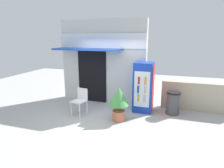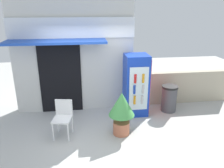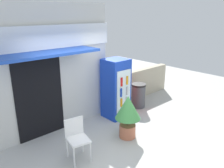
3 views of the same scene
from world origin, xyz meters
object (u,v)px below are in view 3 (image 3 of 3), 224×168
Objects in this scene: drink_cooler at (116,89)px; trash_bin at (138,95)px; potted_plant_near_shop at (128,112)px; plastic_chair at (76,136)px.

trash_bin is at bearing 0.78° from drink_cooler.
trash_bin is (1.61, 1.06, -0.28)m from potted_plant_near_shop.
drink_cooler reaches higher than trash_bin.
drink_cooler is 2.21m from plastic_chair.
trash_bin is at bearing 17.04° from plastic_chair.
trash_bin is (3.00, 0.92, -0.12)m from plastic_chair.
plastic_chair is 1.40m from potted_plant_near_shop.
potted_plant_near_shop reaches higher than plastic_chair.
drink_cooler reaches higher than plastic_chair.
potted_plant_near_shop is at bearing -5.88° from plastic_chair.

